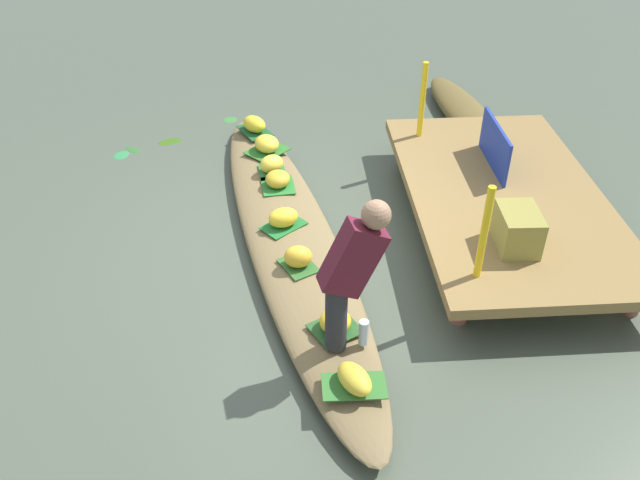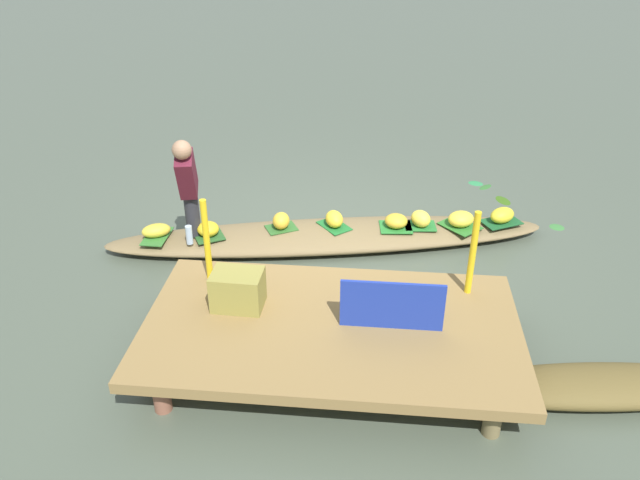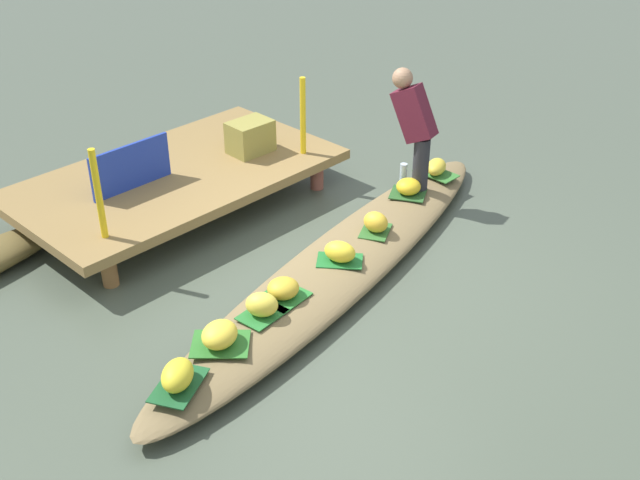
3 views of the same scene
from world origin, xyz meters
TOP-DOWN VIEW (x-y plane):
  - canal_water at (0.00, 0.00)m, footprint 40.00×40.00m
  - dock_platform at (-0.21, 2.05)m, footprint 3.20×1.80m
  - vendor_boat at (0.00, 0.00)m, footprint 5.13×1.76m
  - moored_boat at (-2.43, 2.28)m, footprint 2.47×0.80m
  - leaf_mat_0 at (-1.52, -0.20)m, footprint 0.53×0.54m
  - banana_bunch_0 at (-1.52, -0.20)m, footprint 0.38×0.36m
  - leaf_mat_1 at (-0.07, -0.06)m, footprint 0.44×0.46m
  - banana_bunch_1 at (-0.07, -0.06)m, footprint 0.27×0.33m
  - leaf_mat_2 at (0.53, 0.05)m, footprint 0.41×0.38m
  - banana_bunch_2 at (0.53, 0.05)m, footprint 0.19×0.24m
  - leaf_mat_3 at (1.89, 0.38)m, footprint 0.26×0.45m
  - banana_bunch_3 at (1.89, 0.38)m, footprint 0.37×0.31m
  - leaf_mat_4 at (-2.01, -0.35)m, footprint 0.52×0.45m
  - banana_bunch_4 at (-2.01, -0.35)m, footprint 0.38×0.36m
  - leaf_mat_5 at (1.32, 0.30)m, footprint 0.44×0.45m
  - banana_bunch_5 at (1.32, 0.30)m, footprint 0.31×0.31m
  - leaf_mat_6 at (-0.78, -0.10)m, footprint 0.39×0.36m
  - banana_bunch_6 at (-0.78, -0.10)m, footprint 0.30×0.29m
  - leaf_mat_7 at (-1.06, -0.15)m, footprint 0.38×0.29m
  - banana_bunch_7 at (-1.06, -0.15)m, footprint 0.31×0.32m
  - vendor_person at (1.47, 0.39)m, footprint 0.27×0.50m
  - water_bottle at (1.48, 0.49)m, footprint 0.07×0.07m
  - market_banner at (-0.71, 2.05)m, footprint 0.86×0.03m
  - railing_post_west at (-1.41, 1.45)m, footprint 0.06×0.06m
  - railing_post_east at (0.99, 1.45)m, footprint 0.06×0.06m
  - produce_crate at (0.63, 1.86)m, footprint 0.45×0.34m
  - drifting_plant_0 at (-2.75, -0.68)m, footprint 0.25×0.25m
  - drifting_plant_1 at (-2.21, -1.37)m, footprint 0.24×0.32m
  - drifting_plant_2 at (-2.04, -1.78)m, footprint 0.24×0.25m
  - drifting_plant_3 at (-1.92, -1.89)m, footprint 0.25×0.23m

SIDE VIEW (x-z plane):
  - canal_water at x=0.00m, z-range 0.00..0.00m
  - drifting_plant_0 at x=-2.75m, z-range 0.00..0.01m
  - drifting_plant_1 at x=-2.21m, z-range 0.00..0.01m
  - drifting_plant_2 at x=-2.04m, z-range 0.00..0.01m
  - drifting_plant_3 at x=-1.92m, z-range 0.00..0.01m
  - vendor_boat at x=0.00m, z-range 0.00..0.21m
  - moored_boat at x=-2.43m, z-range 0.00..0.23m
  - leaf_mat_0 at x=-1.52m, z-range 0.21..0.22m
  - leaf_mat_1 at x=-0.07m, z-range 0.21..0.22m
  - leaf_mat_2 at x=0.53m, z-range 0.21..0.22m
  - leaf_mat_3 at x=1.89m, z-range 0.21..0.22m
  - leaf_mat_4 at x=-2.01m, z-range 0.21..0.22m
  - leaf_mat_5 at x=1.32m, z-range 0.21..0.22m
  - leaf_mat_6 at x=-0.78m, z-range 0.21..0.22m
  - leaf_mat_7 at x=-1.06m, z-range 0.21..0.22m
  - banana_bunch_3 at x=1.89m, z-range 0.21..0.36m
  - banana_bunch_6 at x=-0.78m, z-range 0.21..0.37m
  - banana_bunch_5 at x=1.32m, z-range 0.21..0.37m
  - banana_bunch_0 at x=-1.52m, z-range 0.21..0.39m
  - banana_bunch_4 at x=-2.01m, z-range 0.21..0.39m
  - banana_bunch_1 at x=-0.07m, z-range 0.21..0.39m
  - banana_bunch_7 at x=-1.06m, z-range 0.21..0.40m
  - banana_bunch_2 at x=0.53m, z-range 0.21..0.40m
  - water_bottle at x=1.48m, z-range 0.21..0.42m
  - dock_platform at x=-0.21m, z-range 0.14..0.54m
  - produce_crate at x=0.63m, z-range 0.40..0.74m
  - market_banner at x=-0.71m, z-range 0.40..0.85m
  - railing_post_west at x=-1.41m, z-range 0.40..1.22m
  - railing_post_east at x=0.99m, z-range 0.40..1.22m
  - vendor_person at x=1.47m, z-range 0.29..1.50m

